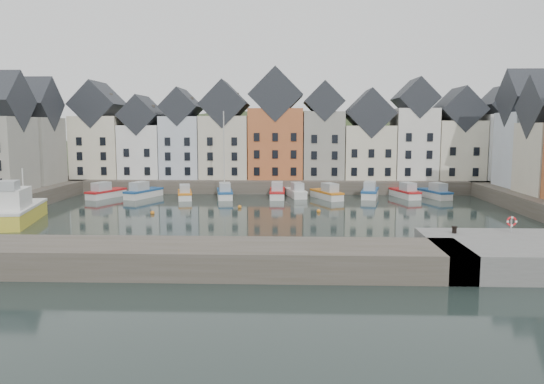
{
  "coord_description": "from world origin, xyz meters",
  "views": [
    {
      "loc": [
        2.66,
        -59.12,
        10.43
      ],
      "look_at": [
        0.24,
        6.0,
        2.36
      ],
      "focal_mm": 35.0,
      "sensor_mm": 36.0,
      "label": 1
    }
  ],
  "objects_px": {
    "life_ring_post": "(512,222)",
    "boat_d": "(225,192)",
    "boat_a": "(105,193)",
    "mooring_bollard": "(454,229)",
    "large_vessel": "(18,210)"
  },
  "relations": [
    {
      "from": "boat_a",
      "to": "large_vessel",
      "type": "bearing_deg",
      "value": -74.67
    },
    {
      "from": "boat_a",
      "to": "large_vessel",
      "type": "relative_size",
      "value": 0.59
    },
    {
      "from": "boat_a",
      "to": "boat_d",
      "type": "xyz_separation_m",
      "value": [
        17.55,
        0.46,
        0.06
      ]
    },
    {
      "from": "life_ring_post",
      "to": "large_vessel",
      "type": "bearing_deg",
      "value": 164.48
    },
    {
      "from": "boat_a",
      "to": "large_vessel",
      "type": "xyz_separation_m",
      "value": [
        -2.21,
        -20.71,
        0.65
      ]
    },
    {
      "from": "boat_a",
      "to": "mooring_bollard",
      "type": "relative_size",
      "value": 12.71
    },
    {
      "from": "boat_d",
      "to": "boat_a",
      "type": "bearing_deg",
      "value": 172.04
    },
    {
      "from": "boat_a",
      "to": "boat_d",
      "type": "height_order",
      "value": "boat_d"
    },
    {
      "from": "life_ring_post",
      "to": "boat_d",
      "type": "bearing_deg",
      "value": 128.64
    },
    {
      "from": "boat_d",
      "to": "life_ring_post",
      "type": "distance_m",
      "value": 43.91
    },
    {
      "from": "large_vessel",
      "to": "life_ring_post",
      "type": "xyz_separation_m",
      "value": [
        47.14,
        -13.09,
        1.43
      ]
    },
    {
      "from": "large_vessel",
      "to": "life_ring_post",
      "type": "distance_m",
      "value": 48.95
    },
    {
      "from": "boat_a",
      "to": "boat_d",
      "type": "distance_m",
      "value": 17.56
    },
    {
      "from": "boat_a",
      "to": "mooring_bollard",
      "type": "height_order",
      "value": "mooring_bollard"
    },
    {
      "from": "boat_a",
      "to": "life_ring_post",
      "type": "distance_m",
      "value": 56.27
    }
  ]
}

